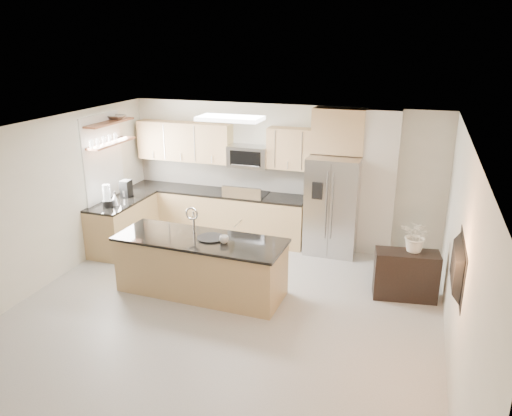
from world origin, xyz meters
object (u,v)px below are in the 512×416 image
(coffee_maker, at_px, (126,189))
(bowl, at_px, (117,117))
(range, at_px, (247,216))
(platter, at_px, (211,238))
(microwave, at_px, (249,156))
(credenza, at_px, (406,275))
(refrigerator, at_px, (333,205))
(television, at_px, (453,266))
(flower_vase, at_px, (418,228))
(cup, at_px, (224,239))
(blender, at_px, (107,197))
(kettle, at_px, (115,199))
(island, at_px, (201,265))

(coffee_maker, distance_m, bowl, 1.33)
(range, distance_m, platter, 2.25)
(range, bearing_deg, microwave, 90.00)
(range, bearing_deg, credenza, -25.44)
(refrigerator, xyz_separation_m, coffee_maker, (-3.75, -0.80, 0.18))
(television, bearing_deg, flower_vase, 12.27)
(credenza, distance_m, coffee_maker, 5.21)
(bowl, bearing_deg, cup, -30.45)
(blender, distance_m, flower_vase, 5.21)
(blender, xyz_separation_m, flower_vase, (5.20, 0.11, 0.02))
(microwave, bearing_deg, coffee_maker, -155.25)
(blender, bearing_deg, credenza, 0.41)
(range, height_order, coffee_maker, coffee_maker)
(refrigerator, xyz_separation_m, flower_vase, (1.47, -1.33, 0.22))
(refrigerator, distance_m, kettle, 3.90)
(microwave, distance_m, flower_vase, 3.51)
(microwave, xyz_separation_m, flower_vase, (3.13, -1.50, -0.52))
(microwave, xyz_separation_m, platter, (0.20, -2.33, -0.73))
(island, bearing_deg, cup, -4.86)
(credenza, bearing_deg, coffee_maker, 165.02)
(bowl, relative_size, television, 0.38)
(platter, distance_m, bowl, 3.23)
(television, bearing_deg, kettle, 71.99)
(credenza, xyz_separation_m, coffee_maker, (-5.13, 0.60, 0.70))
(refrigerator, xyz_separation_m, cup, (-1.21, -2.25, 0.06))
(cup, bearing_deg, island, 173.24)
(kettle, bearing_deg, microwave, 35.51)
(island, height_order, blender, blender)
(island, height_order, coffee_maker, island)
(platter, bearing_deg, kettle, 158.42)
(platter, xyz_separation_m, flower_vase, (2.93, 0.83, 0.21))
(cup, relative_size, kettle, 0.59)
(cup, bearing_deg, credenza, 18.38)
(kettle, xyz_separation_m, flower_vase, (5.15, -0.05, 0.09))
(microwave, bearing_deg, refrigerator, -5.86)
(microwave, relative_size, platter, 1.85)
(microwave, bearing_deg, kettle, -144.49)
(platter, bearing_deg, island, -162.24)
(blender, height_order, kettle, blender)
(blender, bearing_deg, coffee_maker, 91.80)
(credenza, xyz_separation_m, kettle, (-5.06, 0.12, 0.65))
(microwave, bearing_deg, island, -88.87)
(island, bearing_deg, refrigerator, 55.71)
(refrigerator, relative_size, island, 0.68)
(microwave, relative_size, island, 0.29)
(island, xyz_separation_m, credenza, (2.99, 0.81, -0.08))
(credenza, distance_m, bowl, 5.70)
(cup, distance_m, flower_vase, 2.84)
(platter, distance_m, television, 3.46)
(microwave, height_order, bowl, bowl)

